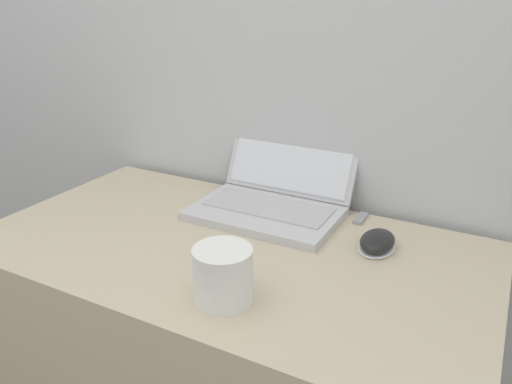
% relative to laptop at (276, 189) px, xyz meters
% --- Properties ---
extents(laptop, '(0.33, 0.31, 0.22)m').
position_rel_laptop_xyz_m(laptop, '(0.00, 0.00, 0.00)').
color(laptop, silver).
rests_on(laptop, desk).
extents(drink_cup, '(0.10, 0.10, 0.10)m').
position_rel_laptop_xyz_m(drink_cup, '(0.09, -0.38, -0.00)').
color(drink_cup, white).
rests_on(drink_cup, desk).
extents(computer_mouse, '(0.07, 0.11, 0.03)m').
position_rel_laptop_xyz_m(computer_mouse, '(0.27, -0.08, -0.04)').
color(computer_mouse, white).
rests_on(computer_mouse, desk).
extents(usb_stick, '(0.02, 0.06, 0.01)m').
position_rel_laptop_xyz_m(usb_stick, '(0.20, 0.03, -0.05)').
color(usb_stick, '#99999E').
rests_on(usb_stick, desk).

